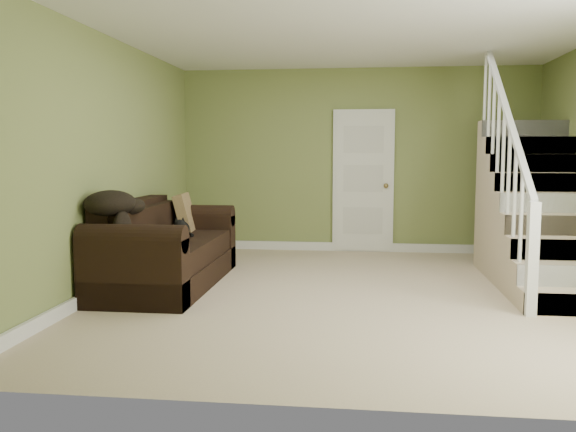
% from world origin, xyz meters
% --- Properties ---
extents(floor, '(5.00, 5.50, 0.01)m').
position_xyz_m(floor, '(0.00, 0.00, 0.00)').
color(floor, tan).
rests_on(floor, ground).
extents(ceiling, '(5.00, 5.50, 0.01)m').
position_xyz_m(ceiling, '(0.00, 0.00, 2.60)').
color(ceiling, white).
rests_on(ceiling, wall_back).
extents(wall_back, '(5.00, 0.04, 2.60)m').
position_xyz_m(wall_back, '(0.00, 2.75, 1.30)').
color(wall_back, olive).
rests_on(wall_back, floor).
extents(wall_front, '(5.00, 0.04, 2.60)m').
position_xyz_m(wall_front, '(0.00, -2.75, 1.30)').
color(wall_front, olive).
rests_on(wall_front, floor).
extents(wall_left, '(0.04, 5.50, 2.60)m').
position_xyz_m(wall_left, '(-2.50, 0.00, 1.30)').
color(wall_left, olive).
rests_on(wall_left, floor).
extents(baseboard_back, '(5.00, 0.04, 0.12)m').
position_xyz_m(baseboard_back, '(0.00, 2.72, 0.06)').
color(baseboard_back, white).
rests_on(baseboard_back, floor).
extents(baseboard_left, '(0.04, 5.50, 0.12)m').
position_xyz_m(baseboard_left, '(-2.47, 0.00, 0.06)').
color(baseboard_left, white).
rests_on(baseboard_left, floor).
extents(door, '(0.86, 0.12, 2.02)m').
position_xyz_m(door, '(0.10, 2.71, 1.01)').
color(door, white).
rests_on(door, floor).
extents(staircase, '(1.00, 2.51, 2.82)m').
position_xyz_m(staircase, '(1.99, 0.97, 0.64)').
color(staircase, tan).
rests_on(staircase, floor).
extents(sofa, '(0.99, 2.29, 0.91)m').
position_xyz_m(sofa, '(-2.02, 0.22, 0.35)').
color(sofa, black).
rests_on(sofa, floor).
extents(side_table, '(0.56, 0.56, 0.86)m').
position_xyz_m(side_table, '(-2.22, 1.63, 0.32)').
color(side_table, black).
rests_on(side_table, floor).
extents(cat, '(0.30, 0.51, 0.25)m').
position_xyz_m(cat, '(-1.88, 0.38, 0.59)').
color(cat, black).
rests_on(cat, sofa).
extents(banana, '(0.06, 0.21, 0.06)m').
position_xyz_m(banana, '(-1.93, -0.17, 0.52)').
color(banana, gold).
rests_on(banana, sofa).
extents(throw_pillow, '(0.28, 0.50, 0.49)m').
position_xyz_m(throw_pillow, '(-2.02, 1.04, 0.69)').
color(throw_pillow, brown).
rests_on(throw_pillow, sofa).
extents(throw_blanket, '(0.61, 0.70, 0.25)m').
position_xyz_m(throw_blanket, '(-2.29, -0.51, 0.94)').
color(throw_blanket, black).
rests_on(throw_blanket, sofa).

